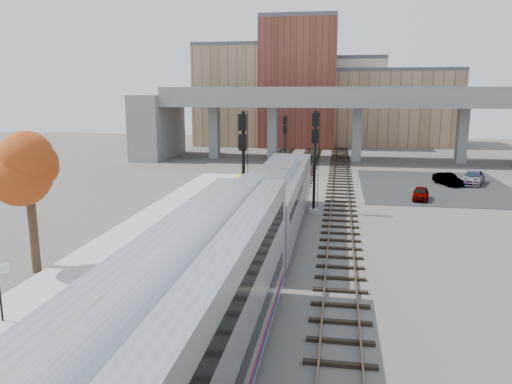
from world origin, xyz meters
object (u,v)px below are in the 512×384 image
(signal_mast_far, at_px, (285,146))
(car_c, at_px, (473,178))
(car_b, at_px, (448,179))
(car_a, at_px, (421,193))
(tree, at_px, (28,171))
(signal_mast_mid, at_px, (315,162))
(locomotive, at_px, (279,197))
(signal_mast_near, at_px, (243,173))

(signal_mast_far, xyz_separation_m, car_c, (18.93, -3.43, -2.37))
(car_b, bearing_deg, signal_mast_far, 143.21)
(car_a, bearing_deg, signal_mast_far, 148.47)
(car_b, bearing_deg, tree, -154.06)
(signal_mast_mid, relative_size, signal_mast_far, 1.19)
(car_c, bearing_deg, car_b, -137.74)
(signal_mast_mid, height_order, car_c, signal_mast_mid)
(signal_mast_far, bearing_deg, locomotive, -84.79)
(locomotive, xyz_separation_m, signal_mast_far, (-2.10, 23.05, 0.78))
(car_b, bearing_deg, locomotive, -149.26)
(locomotive, distance_m, signal_mast_far, 23.16)
(signal_mast_mid, xyz_separation_m, signal_mast_far, (-4.10, 17.56, -0.83))
(car_a, bearing_deg, signal_mast_near, -124.59)
(tree, relative_size, car_c, 1.56)
(car_b, distance_m, car_c, 2.72)
(car_a, bearing_deg, locomotive, -122.25)
(signal_mast_near, distance_m, signal_mast_mid, 7.82)
(car_a, height_order, car_b, car_b)
(tree, bearing_deg, locomotive, 40.09)
(car_b, bearing_deg, signal_mast_near, -151.38)
(signal_mast_mid, distance_m, car_c, 20.73)
(car_b, height_order, car_c, car_c)
(locomotive, distance_m, signal_mast_near, 2.97)
(signal_mast_far, distance_m, car_b, 17.12)
(signal_mast_near, height_order, car_b, signal_mast_near)
(signal_mast_far, xyz_separation_m, tree, (-9.12, -32.49, 2.14))
(signal_mast_near, distance_m, signal_mast_far, 24.24)
(tree, bearing_deg, car_b, 47.81)
(locomotive, height_order, signal_mast_far, signal_mast_far)
(signal_mast_far, distance_m, car_a, 17.46)
(car_a, distance_m, car_c, 10.28)
(locomotive, xyz_separation_m, car_c, (16.83, 19.62, -1.59))
(signal_mast_far, height_order, car_b, signal_mast_far)
(signal_mast_near, xyz_separation_m, tree, (-9.12, -8.27, 1.19))
(signal_mast_near, xyz_separation_m, car_a, (12.77, 12.57, -3.44))
(signal_mast_near, relative_size, signal_mast_far, 1.22)
(locomotive, distance_m, car_a, 15.70)
(car_a, distance_m, car_b, 8.14)
(locomotive, distance_m, signal_mast_mid, 6.06)
(car_a, xyz_separation_m, car_b, (3.61, 7.29, 0.04))
(signal_mast_mid, relative_size, car_b, 2.17)
(tree, relative_size, car_a, 2.23)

